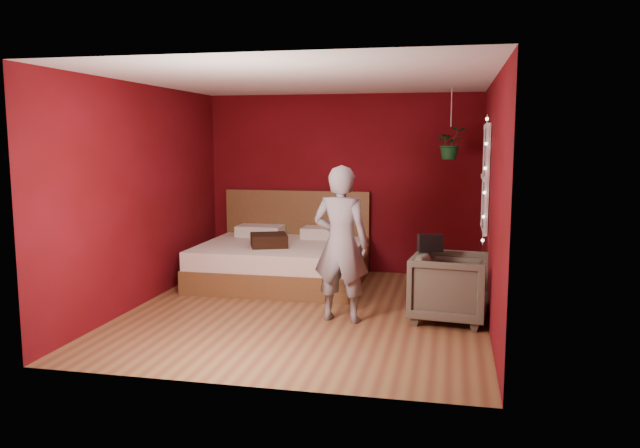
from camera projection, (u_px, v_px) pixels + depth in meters
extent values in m
plane|color=olive|center=(307.00, 311.00, 7.16)|extent=(4.50, 4.50, 0.00)
cube|color=#600A14|center=(342.00, 184.00, 9.17)|extent=(4.00, 0.02, 2.60)
cube|color=#600A14|center=(240.00, 225.00, 4.79)|extent=(4.00, 0.02, 2.60)
cube|color=#600A14|center=(143.00, 195.00, 7.40)|extent=(0.02, 4.50, 2.60)
cube|color=#600A14|center=(493.00, 202.00, 6.56)|extent=(0.02, 4.50, 2.60)
cube|color=silver|center=(307.00, 79.00, 6.80)|extent=(4.00, 4.50, 0.02)
cube|color=white|center=(485.00, 178.00, 7.42)|extent=(0.04, 0.97, 1.27)
cube|color=black|center=(484.00, 178.00, 7.42)|extent=(0.02, 0.85, 1.15)
cube|color=white|center=(484.00, 178.00, 7.42)|extent=(0.03, 0.05, 1.15)
cube|color=white|center=(484.00, 178.00, 7.42)|extent=(0.03, 0.85, 0.05)
cylinder|color=silver|center=(485.00, 180.00, 6.91)|extent=(0.01, 0.01, 1.45)
sphere|color=#FFF2CC|center=(483.00, 240.00, 7.01)|extent=(0.04, 0.04, 0.04)
sphere|color=#FFF2CC|center=(483.00, 217.00, 6.97)|extent=(0.04, 0.04, 0.04)
sphere|color=#FFF2CC|center=(484.00, 193.00, 6.93)|extent=(0.04, 0.04, 0.04)
sphere|color=#FFF2CC|center=(485.00, 168.00, 6.90)|extent=(0.04, 0.04, 0.04)
sphere|color=#FFF2CC|center=(486.00, 144.00, 6.86)|extent=(0.04, 0.04, 0.04)
sphere|color=#FFF2CC|center=(487.00, 119.00, 6.82)|extent=(0.04, 0.04, 0.04)
cube|color=brown|center=(281.00, 272.00, 8.51)|extent=(2.18, 1.85, 0.30)
cube|color=beige|center=(281.00, 252.00, 8.47)|extent=(2.13, 1.81, 0.24)
cube|color=brown|center=(297.00, 230.00, 9.30)|extent=(2.18, 0.09, 1.20)
cube|color=silver|center=(260.00, 231.00, 9.15)|extent=(0.65, 0.41, 0.15)
cube|color=silver|center=(325.00, 233.00, 8.95)|extent=(0.65, 0.41, 0.15)
imported|color=gray|center=(341.00, 244.00, 6.66)|extent=(0.66, 0.47, 1.69)
imported|color=#575544|center=(450.00, 287.00, 6.72)|extent=(0.90, 0.87, 0.74)
cube|color=black|center=(430.00, 243.00, 6.79)|extent=(0.29, 0.20, 0.19)
cube|color=black|center=(269.00, 240.00, 8.24)|extent=(0.60, 0.60, 0.17)
cylinder|color=silver|center=(451.00, 107.00, 7.97)|extent=(0.01, 0.01, 0.49)
imported|color=#1A5C25|center=(450.00, 143.00, 8.03)|extent=(0.47, 0.44, 0.42)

